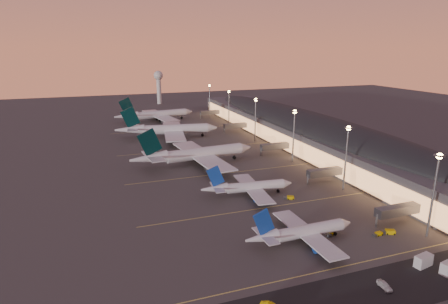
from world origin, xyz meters
TOP-DOWN VIEW (x-y plane):
  - ground at (0.00, 0.00)m, footprint 700.00×700.00m
  - airliner_narrow_south at (-1.37, -30.29)m, footprint 34.50×30.71m
  - airliner_narrow_north at (-1.75, 7.77)m, footprint 36.05×32.34m
  - airliner_wide_near at (-10.34, 52.28)m, footprint 61.70×56.51m
  - airliner_wide_mid at (-11.55, 111.74)m, footprint 63.07×58.08m
  - airliner_wide_far at (-9.50, 168.35)m, footprint 61.52×56.68m
  - terminal_building at (61.84, 72.47)m, footprint 56.35×255.00m
  - light_masts at (36.00, 65.00)m, footprint 2.20×217.20m
  - radar_tower at (10.00, 260.00)m, footprint 9.00×9.00m
  - service_lane at (0.00, -56.00)m, footprint 260.00×16.00m
  - lane_markings at (0.00, 40.00)m, footprint 90.00×180.36m
  - baggage_tug_a at (26.46, -34.73)m, footprint 4.44×3.23m
  - baggage_tug_b at (22.59, -34.60)m, footprint 3.43×1.73m
  - baggage_tug_c at (11.48, -0.72)m, footprint 4.03×2.84m
  - catering_truck_b at (22.28, -51.67)m, footprint 5.80×3.03m
  - baggage_tug_d at (9.71, -29.49)m, footprint 3.48×3.08m
  - service_van_c at (5.99, -55.75)m, footprint 2.14×4.53m

SIDE VIEW (x-z plane):
  - ground at x=0.00m, z-range 0.00..0.00m
  - service_lane at x=0.00m, z-range 0.00..0.01m
  - lane_markings at x=0.00m, z-range 0.01..0.01m
  - baggage_tug_b at x=22.59m, z-range -0.04..0.94m
  - baggage_tug_d at x=9.71m, z-range -0.04..0.96m
  - baggage_tug_c at x=11.48m, z-range -0.05..1.07m
  - baggage_tug_a at x=26.46m, z-range -0.05..1.18m
  - service_van_c at x=5.99m, z-range 0.00..1.50m
  - catering_truck_b at x=22.28m, z-range -0.10..3.00m
  - airliner_narrow_south at x=-1.37m, z-range -2.99..9.38m
  - airliner_narrow_north at x=-1.75m, z-range -3.11..9.76m
  - airliner_wide_far at x=-9.50m, z-range -4.78..14.94m
  - airliner_wide_near at x=-10.34m, z-range -4.79..14.95m
  - airliner_wide_mid at x=-11.55m, z-range -4.90..15.31m
  - terminal_building at x=61.84m, z-range 0.05..17.51m
  - light_masts at x=36.00m, z-range 4.60..30.50m
  - radar_tower at x=10.00m, z-range 5.62..38.12m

